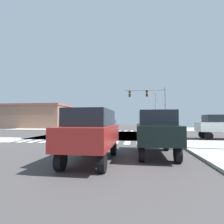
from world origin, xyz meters
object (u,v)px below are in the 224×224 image
object	(u,v)px
sedan_crossing_1	(112,122)
box_truck_leading_1	(108,117)
suv_farside_2	(155,129)
traffic_signal_mast	(150,99)
suv_queued_3	(100,121)
bank_building	(38,116)
suv_nearside_1	(223,125)
suv_trailing_4	(92,130)
street_lamp	(155,107)

from	to	relation	value
sedan_crossing_1	box_truck_leading_1	world-z (taller)	box_truck_leading_1
suv_farside_2	traffic_signal_mast	bearing A→B (deg)	86.58
suv_farside_2	suv_queued_3	size ratio (longest dim) A/B	1.00
traffic_signal_mast	bank_building	distance (m)	24.37
sedan_crossing_1	suv_nearside_1	bearing A→B (deg)	119.63
traffic_signal_mast	suv_nearside_1	xyz separation A→B (m)	(5.98, -11.21, -3.85)
box_truck_leading_1	suv_trailing_4	bearing A→B (deg)	98.32
suv_farside_2	box_truck_leading_1	xyz separation A→B (m)	(-10.00, 46.05, 1.17)
suv_trailing_4	bank_building	bearing A→B (deg)	124.68
suv_farside_2	sedan_crossing_1	bearing A→B (deg)	101.81
street_lamp	suv_farside_2	world-z (taller)	street_lamp
sedan_crossing_1	traffic_signal_mast	bearing A→B (deg)	120.85
sedan_crossing_1	suv_trailing_4	bearing A→B (deg)	96.46
traffic_signal_mast	bank_building	xyz separation A→B (m)	(-23.42, 6.19, -2.72)
suv_queued_3	suv_nearside_1	bearing A→B (deg)	124.17
suv_farside_2	suv_trailing_4	xyz separation A→B (m)	(-3.00, -1.84, 0.00)
bank_building	suv_farside_2	world-z (taller)	bank_building
street_lamp	sedan_crossing_1	world-z (taller)	street_lamp
suv_queued_3	suv_farside_2	bearing A→B (deg)	106.46
street_lamp	suv_trailing_4	bearing A→B (deg)	-100.29
suv_nearside_1	box_truck_leading_1	xyz separation A→B (m)	(-17.16, 37.48, 1.17)
box_truck_leading_1	street_lamp	bearing A→B (deg)	133.01
suv_nearside_1	street_lamp	bearing A→B (deg)	9.76
street_lamp	suv_queued_3	distance (m)	13.70
suv_farside_2	suv_queued_3	xyz separation A→B (m)	(-10.00, 33.84, 0.00)
box_truck_leading_1	bank_building	bearing A→B (deg)	58.65
sedan_crossing_1	suv_farside_2	bearing A→B (deg)	101.81
box_truck_leading_1	traffic_signal_mast	bearing A→B (deg)	113.05
suv_nearside_1	suv_farside_2	bearing A→B (deg)	140.08
bank_building	suv_nearside_1	world-z (taller)	bank_building
bank_building	box_truck_leading_1	world-z (taller)	bank_building
suv_queued_3	traffic_signal_mast	bearing A→B (deg)	128.46
suv_nearside_1	box_truck_leading_1	distance (m)	41.24
traffic_signal_mast	suv_trailing_4	bearing A→B (deg)	-100.95
suv_queued_3	box_truck_leading_1	xyz separation A→B (m)	(0.00, 12.20, 1.17)
bank_building	box_truck_leading_1	bearing A→B (deg)	58.65
bank_building	traffic_signal_mast	bearing A→B (deg)	-14.81
sedan_crossing_1	suv_queued_3	world-z (taller)	suv_queued_3
street_lamp	suv_queued_3	world-z (taller)	street_lamp
sedan_crossing_1	suv_queued_3	size ratio (longest dim) A/B	0.93
sedan_crossing_1	suv_queued_3	bearing A→B (deg)	-7.19
traffic_signal_mast	sedan_crossing_1	world-z (taller)	traffic_signal_mast
suv_trailing_4	sedan_crossing_1	bearing A→B (deg)	96.46
bank_building	suv_nearside_1	distance (m)	34.18
traffic_signal_mast	box_truck_leading_1	bearing A→B (deg)	113.05
suv_farside_2	sedan_crossing_1	xyz separation A→B (m)	(-7.00, 33.47, -0.28)
bank_building	suv_trailing_4	distance (m)	33.83
box_truck_leading_1	suv_queued_3	bearing A→B (deg)	90.00
bank_building	box_truck_leading_1	xyz separation A→B (m)	(12.24, 20.09, 0.04)
street_lamp	traffic_signal_mast	bearing A→B (deg)	-99.11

